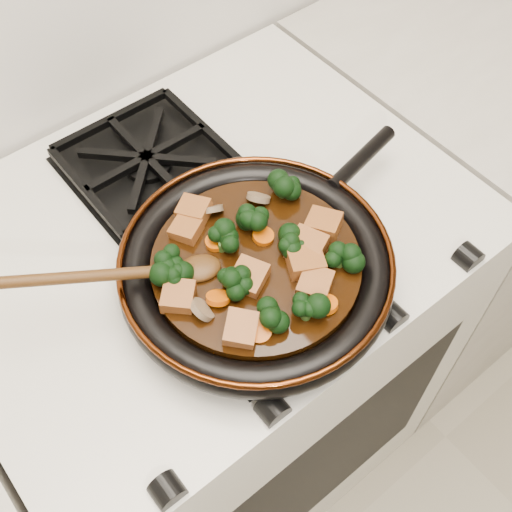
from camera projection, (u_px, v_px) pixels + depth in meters
stove at (218, 361)px, 1.29m from camera, size 0.76×0.60×0.90m
burner_grate_front at (264, 283)px, 0.85m from camera, size 0.23×0.23×0.03m
burner_grate_back at (147, 162)px, 0.97m from camera, size 0.23×0.23×0.03m
skillet at (257, 267)px, 0.83m from camera, size 0.48×0.36×0.05m
braising_sauce at (256, 265)px, 0.82m from camera, size 0.27×0.27×0.02m
tofu_cube_0 at (194, 210)px, 0.85m from camera, size 0.05×0.05×0.03m
tofu_cube_1 at (241, 329)px, 0.75m from camera, size 0.06×0.06×0.03m
tofu_cube_2 at (315, 284)px, 0.79m from camera, size 0.06×0.06×0.02m
tofu_cube_3 at (307, 248)px, 0.82m from camera, size 0.06×0.06×0.03m
tofu_cube_4 at (178, 297)px, 0.78m from camera, size 0.06×0.06×0.02m
tofu_cube_5 at (249, 277)px, 0.79m from camera, size 0.06×0.06×0.03m
tofu_cube_6 at (186, 230)px, 0.83m from camera, size 0.05×0.05×0.02m
tofu_cube_7 at (323, 224)px, 0.84m from camera, size 0.06×0.06×0.03m
tofu_cube_8 at (305, 262)px, 0.80m from camera, size 0.06×0.05×0.03m
broccoli_floret_0 at (250, 221)px, 0.84m from camera, size 0.08×0.09×0.07m
broccoli_floret_1 at (222, 244)px, 0.82m from camera, size 0.08×0.09×0.07m
broccoli_floret_2 at (306, 313)px, 0.76m from camera, size 0.09×0.08×0.07m
broccoli_floret_3 at (283, 189)px, 0.87m from camera, size 0.09×0.09×0.07m
broccoli_floret_4 at (290, 245)px, 0.82m from camera, size 0.08×0.08×0.06m
broccoli_floret_5 at (273, 313)px, 0.76m from camera, size 0.06×0.07×0.07m
broccoli_floret_6 at (233, 283)px, 0.78m from camera, size 0.08×0.08×0.06m
broccoli_floret_7 at (340, 261)px, 0.80m from camera, size 0.09×0.09×0.06m
broccoli_floret_8 at (172, 275)px, 0.79m from camera, size 0.08×0.08×0.06m
broccoli_floret_9 at (170, 269)px, 0.79m from camera, size 0.09×0.08×0.07m
carrot_coin_0 at (216, 242)px, 0.83m from camera, size 0.03×0.03×0.01m
carrot_coin_1 at (260, 331)px, 0.75m from camera, size 0.03×0.03×0.02m
carrot_coin_2 at (250, 284)px, 0.79m from camera, size 0.03×0.03×0.02m
carrot_coin_3 at (325, 304)px, 0.77m from camera, size 0.03×0.03×0.02m
carrot_coin_4 at (263, 236)px, 0.83m from camera, size 0.03×0.03×0.01m
carrot_coin_5 at (218, 298)px, 0.78m from camera, size 0.03×0.03×0.02m
mushroom_slice_0 at (211, 209)px, 0.85m from camera, size 0.04×0.04×0.03m
mushroom_slice_1 at (202, 310)px, 0.77m from camera, size 0.03×0.04×0.03m
mushroom_slice_2 at (259, 198)px, 0.87m from camera, size 0.04×0.04×0.03m
wooden_spoon at (137, 273)px, 0.78m from camera, size 0.16×0.09×0.26m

